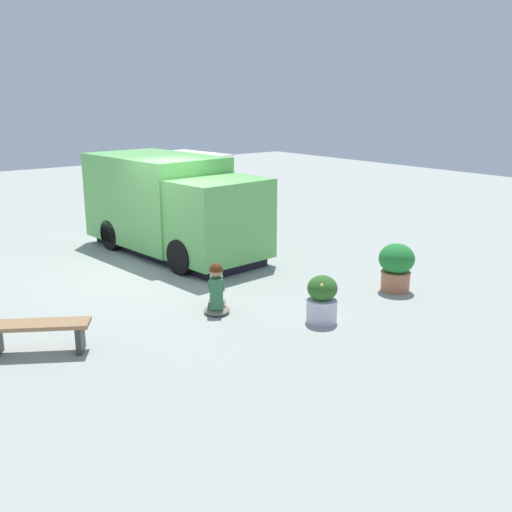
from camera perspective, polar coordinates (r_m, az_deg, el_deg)
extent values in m
plane|color=#9BA199|center=(12.84, -8.93, -1.34)|extent=(40.00, 40.00, 0.00)
cube|color=#67BC5B|center=(14.51, -9.56, 5.52)|extent=(2.33, 3.53, 2.05)
cube|color=#67BC5B|center=(12.64, -3.45, 3.50)|extent=(2.08, 1.61, 1.71)
cube|color=black|center=(12.06, -1.34, 4.41)|extent=(1.64, 0.17, 0.65)
cube|color=black|center=(15.08, -6.29, 6.47)|extent=(0.18, 1.85, 0.72)
cube|color=white|center=(15.15, -5.50, 9.82)|extent=(0.77, 2.07, 0.03)
cube|color=black|center=(14.16, -7.74, 0.69)|extent=(2.03, 4.70, 0.20)
cylinder|color=black|center=(12.40, -7.23, -0.09)|extent=(0.28, 0.76, 0.74)
cylinder|color=black|center=(13.51, -0.94, 1.30)|extent=(0.28, 0.76, 0.74)
cylinder|color=black|center=(14.72, -13.68, 2.02)|extent=(0.28, 0.76, 0.74)
cylinder|color=black|center=(15.67, -7.86, 3.10)|extent=(0.28, 0.76, 0.74)
ellipsoid|color=#776E5D|center=(10.24, -3.79, -5.21)|extent=(0.66, 0.68, 0.10)
cube|color=#776E5D|center=(10.42, -3.22, -4.77)|extent=(0.30, 0.36, 0.11)
cube|color=#776E5D|center=(10.42, -4.32, -4.78)|extent=(0.30, 0.36, 0.11)
cube|color=#366F45|center=(10.13, -3.82, -3.52)|extent=(0.36, 0.38, 0.54)
sphere|color=#A0805E|center=(10.02, -3.86, -1.49)|extent=(0.22, 0.22, 0.22)
sphere|color=#4F2710|center=(10.01, -3.86, -1.33)|extent=(0.23, 0.23, 0.23)
cube|color=#366F45|center=(10.24, -3.29, -2.88)|extent=(0.27, 0.33, 0.28)
cube|color=#366F45|center=(10.24, -4.34, -2.89)|extent=(0.27, 0.33, 0.28)
cylinder|color=#D6A851|center=(10.43, -3.79, -3.01)|extent=(0.34, 0.32, 0.09)
cube|color=#D9753D|center=(10.42, -3.79, -2.92)|extent=(0.27, 0.25, 0.02)
cylinder|color=#AE6C48|center=(11.63, 13.25, -2.35)|extent=(0.54, 0.54, 0.38)
torus|color=#A86B48|center=(11.58, 13.30, -1.52)|extent=(0.57, 0.57, 0.04)
ellipsoid|color=#237B31|center=(11.50, 13.38, -0.24)|extent=(0.67, 0.67, 0.57)
sphere|color=#E7358E|center=(11.40, 12.35, 0.51)|extent=(0.05, 0.05, 0.05)
sphere|color=#E54285|center=(11.71, 14.06, 0.41)|extent=(0.07, 0.07, 0.07)
sphere|color=#D8359D|center=(11.68, 14.42, 0.16)|extent=(0.06, 0.06, 0.06)
sphere|color=#D9468E|center=(11.25, 13.35, 0.25)|extent=(0.06, 0.06, 0.06)
sphere|color=#D14392|center=(11.31, 12.36, -0.10)|extent=(0.09, 0.09, 0.09)
cylinder|color=silver|center=(9.84, 6.34, -5.21)|extent=(0.50, 0.50, 0.39)
torus|color=silver|center=(9.78, 6.37, -4.21)|extent=(0.53, 0.53, 0.04)
ellipsoid|color=#2D6023|center=(9.72, 6.40, -3.10)|extent=(0.50, 0.50, 0.42)
sphere|color=#F2E157|center=(9.73, 7.36, -2.40)|extent=(0.07, 0.07, 0.07)
sphere|color=#E6E945|center=(9.80, 7.40, -2.58)|extent=(0.05, 0.05, 0.05)
sphere|color=#E5F044|center=(9.88, 6.24, -2.39)|extent=(0.08, 0.08, 0.08)
sphere|color=yellow|center=(9.54, 5.78, -3.18)|extent=(0.06, 0.06, 0.06)
sphere|color=#EFE74F|center=(9.70, 5.21, -2.79)|extent=(0.07, 0.07, 0.07)
sphere|color=#EBE755|center=(9.52, 6.35, -2.85)|extent=(0.08, 0.08, 0.08)
cube|color=#957049|center=(9.10, -20.30, -6.21)|extent=(1.45, 1.12, 0.06)
cube|color=#343834|center=(9.05, -16.55, -7.58)|extent=(0.25, 0.33, 0.41)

